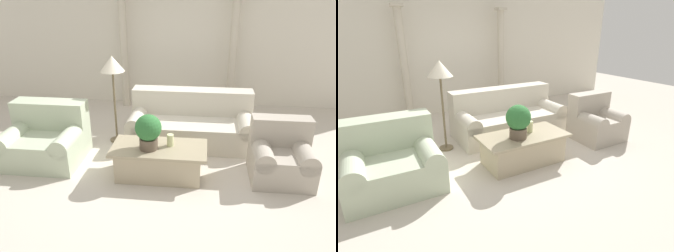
{
  "view_description": "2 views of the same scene",
  "coord_description": "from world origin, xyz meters",
  "views": [
    {
      "loc": [
        0.65,
        -4.52,
        2.56
      ],
      "look_at": [
        0.13,
        -0.0,
        0.59
      ],
      "focal_mm": 35.0,
      "sensor_mm": 36.0,
      "label": 1
    },
    {
      "loc": [
        -1.95,
        -3.53,
        1.96
      ],
      "look_at": [
        -0.06,
        -0.13,
        0.52
      ],
      "focal_mm": 28.0,
      "sensor_mm": 36.0,
      "label": 2
    }
  ],
  "objects": [
    {
      "name": "loveseat",
      "position": [
        -1.77,
        -0.15,
        0.35
      ],
      "size": [
        1.16,
        0.99,
        0.87
      ],
      "color": "#B7C4A5",
      "rests_on": "ground_plane"
    },
    {
      "name": "floor_lamp",
      "position": [
        -0.85,
        0.6,
        1.3
      ],
      "size": [
        0.4,
        0.4,
        1.51
      ],
      "color": "brown",
      "rests_on": "ground_plane"
    },
    {
      "name": "potted_plant",
      "position": [
        -0.08,
        -0.52,
        0.73
      ],
      "size": [
        0.37,
        0.37,
        0.5
      ],
      "color": "brown",
      "rests_on": "coffee_table"
    },
    {
      "name": "column_right",
      "position": [
        1.21,
        2.43,
        1.24
      ],
      "size": [
        0.23,
        0.23,
        2.43
      ],
      "color": "beige",
      "rests_on": "ground_plane"
    },
    {
      "name": "pillar_candle",
      "position": [
        0.21,
        -0.4,
        0.54
      ],
      "size": [
        0.09,
        0.09,
        0.17
      ],
      "color": "beige",
      "rests_on": "coffee_table"
    },
    {
      "name": "ground_plane",
      "position": [
        0.0,
        0.0,
        0.0
      ],
      "size": [
        16.0,
        16.0,
        0.0
      ],
      "primitive_type": "plane",
      "color": "beige"
    },
    {
      "name": "wall_back",
      "position": [
        0.0,
        2.78,
        1.6
      ],
      "size": [
        10.0,
        0.06,
        3.2
      ],
      "color": "silver",
      "rests_on": "ground_plane"
    },
    {
      "name": "sofa_long",
      "position": [
        0.45,
        0.74,
        0.34
      ],
      "size": [
        2.1,
        0.99,
        0.87
      ],
      "color": "beige",
      "rests_on": "ground_plane"
    },
    {
      "name": "column_left",
      "position": [
        -1.1,
        2.43,
        1.24
      ],
      "size": [
        0.23,
        0.23,
        2.43
      ],
      "color": "beige",
      "rests_on": "ground_plane"
    },
    {
      "name": "armchair",
      "position": [
        1.77,
        -0.3,
        0.34
      ],
      "size": [
        0.84,
        0.77,
        0.84
      ],
      "color": "#ADA393",
      "rests_on": "ground_plane"
    },
    {
      "name": "coffee_table",
      "position": [
        0.06,
        -0.45,
        0.23
      ],
      "size": [
        1.34,
        0.68,
        0.46
      ],
      "color": "tan",
      "rests_on": "ground_plane"
    }
  ]
}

